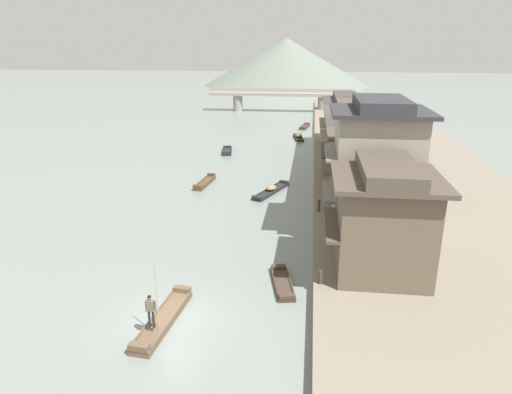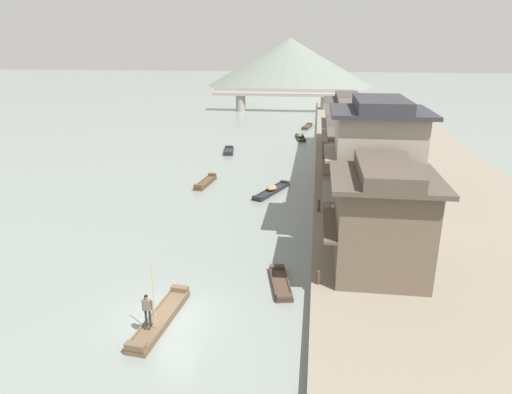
{
  "view_description": "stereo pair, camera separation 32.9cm",
  "coord_description": "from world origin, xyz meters",
  "px_view_note": "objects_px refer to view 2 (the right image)",
  "views": [
    {
      "loc": [
        6.32,
        -18.26,
        12.58
      ],
      "look_at": [
        2.24,
        14.73,
        1.29
      ],
      "focal_mm": 31.9,
      "sensor_mm": 36.0,
      "label": 1
    },
    {
      "loc": [
        6.65,
        -18.22,
        12.58
      ],
      "look_at": [
        2.24,
        14.73,
        1.29
      ],
      "focal_mm": 31.9,
      "sensor_mm": 36.0,
      "label": 2
    }
  ],
  "objects_px": {
    "stone_bridge": "(283,97)",
    "mooring_post_dock_mid": "(319,206)",
    "boat_moored_far": "(307,127)",
    "house_waterfront_tall": "(361,163)",
    "boat_moored_second": "(229,151)",
    "house_waterfront_far": "(350,133)",
    "house_waterfront_narrow": "(357,147)",
    "house_waterfront_end": "(346,120)",
    "boat_midriver_drifting": "(206,183)",
    "house_waterfront_nearest": "(382,220)",
    "mooring_post_dock_near": "(318,277)",
    "boat_moored_nearest": "(272,190)",
    "boatman_person": "(148,306)",
    "boat_moored_third": "(280,283)",
    "boat_midriver_upstream": "(301,137)",
    "boat_foreground_poled": "(160,319)",
    "house_waterfront_second": "(375,168)"
  },
  "relations": [
    {
      "from": "boat_moored_second",
      "to": "house_waterfront_far",
      "type": "xyz_separation_m",
      "value": [
        13.98,
        -4.41,
        3.46
      ]
    },
    {
      "from": "boat_foreground_poled",
      "to": "house_waterfront_narrow",
      "type": "relative_size",
      "value": 0.82
    },
    {
      "from": "boat_moored_nearest",
      "to": "mooring_post_dock_mid",
      "type": "bearing_deg",
      "value": -55.34
    },
    {
      "from": "mooring_post_dock_near",
      "to": "house_waterfront_second",
      "type": "bearing_deg",
      "value": 66.24
    },
    {
      "from": "house_waterfront_far",
      "to": "house_waterfront_narrow",
      "type": "bearing_deg",
      "value": -89.17
    },
    {
      "from": "boat_moored_second",
      "to": "house_waterfront_end",
      "type": "distance_m",
      "value": 14.95
    },
    {
      "from": "boat_foreground_poled",
      "to": "boat_moored_third",
      "type": "height_order",
      "value": "boat_foreground_poled"
    },
    {
      "from": "house_waterfront_nearest",
      "to": "house_waterfront_end",
      "type": "relative_size",
      "value": 0.75
    },
    {
      "from": "boatman_person",
      "to": "mooring_post_dock_near",
      "type": "xyz_separation_m",
      "value": [
        7.47,
        4.65,
        -0.56
      ]
    },
    {
      "from": "boat_moored_third",
      "to": "boat_midriver_drifting",
      "type": "relative_size",
      "value": 0.86
    },
    {
      "from": "boat_moored_nearest",
      "to": "boat_moored_far",
      "type": "relative_size",
      "value": 1.26
    },
    {
      "from": "boatman_person",
      "to": "boat_moored_nearest",
      "type": "height_order",
      "value": "boatman_person"
    },
    {
      "from": "boatman_person",
      "to": "boat_midriver_upstream",
      "type": "xyz_separation_m",
      "value": [
        4.92,
        45.78,
        -1.31
      ]
    },
    {
      "from": "boat_moored_far",
      "to": "house_waterfront_end",
      "type": "distance_m",
      "value": 15.66
    },
    {
      "from": "house_waterfront_far",
      "to": "boat_midriver_upstream",
      "type": "bearing_deg",
      "value": 112.18
    },
    {
      "from": "house_waterfront_end",
      "to": "boat_moored_nearest",
      "type": "bearing_deg",
      "value": -111.3
    },
    {
      "from": "boatman_person",
      "to": "mooring_post_dock_mid",
      "type": "height_order",
      "value": "boatman_person"
    },
    {
      "from": "boat_foreground_poled",
      "to": "mooring_post_dock_near",
      "type": "bearing_deg",
      "value": 25.57
    },
    {
      "from": "boat_midriver_upstream",
      "to": "house_waterfront_far",
      "type": "relative_size",
      "value": 0.52
    },
    {
      "from": "house_waterfront_narrow",
      "to": "house_waterfront_tall",
      "type": "bearing_deg",
      "value": -90.71
    },
    {
      "from": "boat_moored_nearest",
      "to": "house_waterfront_tall",
      "type": "bearing_deg",
      "value": -21.14
    },
    {
      "from": "boat_moored_third",
      "to": "house_waterfront_tall",
      "type": "bearing_deg",
      "value": 68.72
    },
    {
      "from": "boat_moored_second",
      "to": "boat_midriver_upstream",
      "type": "distance_m",
      "value": 12.66
    },
    {
      "from": "boatman_person",
      "to": "boat_midriver_upstream",
      "type": "height_order",
      "value": "boatman_person"
    },
    {
      "from": "boat_moored_second",
      "to": "boat_midriver_drifting",
      "type": "xyz_separation_m",
      "value": [
        0.31,
        -13.09,
        0.02
      ]
    },
    {
      "from": "boat_moored_far",
      "to": "house_waterfront_tall",
      "type": "height_order",
      "value": "house_waterfront_tall"
    },
    {
      "from": "mooring_post_dock_near",
      "to": "stone_bridge",
      "type": "distance_m",
      "value": 67.37
    },
    {
      "from": "boatman_person",
      "to": "boat_midriver_upstream",
      "type": "relative_size",
      "value": 0.7
    },
    {
      "from": "boatman_person",
      "to": "house_waterfront_far",
      "type": "distance_m",
      "value": 33.58
    },
    {
      "from": "boat_moored_nearest",
      "to": "mooring_post_dock_near",
      "type": "height_order",
      "value": "mooring_post_dock_near"
    },
    {
      "from": "house_waterfront_second",
      "to": "boat_midriver_drifting",
      "type": "bearing_deg",
      "value": 142.75
    },
    {
      "from": "boat_midriver_upstream",
      "to": "stone_bridge",
      "type": "distance_m",
      "value": 26.36
    },
    {
      "from": "boat_foreground_poled",
      "to": "boat_moored_second",
      "type": "height_order",
      "value": "boat_foreground_poled"
    },
    {
      "from": "boat_midriver_drifting",
      "to": "house_waterfront_far",
      "type": "height_order",
      "value": "house_waterfront_far"
    },
    {
      "from": "house_waterfront_second",
      "to": "stone_bridge",
      "type": "relative_size",
      "value": 0.32
    },
    {
      "from": "boat_foreground_poled",
      "to": "mooring_post_dock_mid",
      "type": "xyz_separation_m",
      "value": [
        7.38,
        14.42,
        0.91
      ]
    },
    {
      "from": "boat_midriver_upstream",
      "to": "mooring_post_dock_mid",
      "type": "distance_m",
      "value": 30.36
    },
    {
      "from": "stone_bridge",
      "to": "mooring_post_dock_mid",
      "type": "bearing_deg",
      "value": -82.82
    },
    {
      "from": "house_waterfront_tall",
      "to": "mooring_post_dock_near",
      "type": "distance_m",
      "value": 14.61
    },
    {
      "from": "house_waterfront_tall",
      "to": "house_waterfront_narrow",
      "type": "relative_size",
      "value": 0.95
    },
    {
      "from": "boat_foreground_poled",
      "to": "boatman_person",
      "type": "xyz_separation_m",
      "value": [
        -0.09,
        -1.12,
        1.39
      ]
    },
    {
      "from": "boat_foreground_poled",
      "to": "boatman_person",
      "type": "height_order",
      "value": "boatman_person"
    },
    {
      "from": "boat_midriver_drifting",
      "to": "stone_bridge",
      "type": "xyz_separation_m",
      "value": [
        3.44,
        48.52,
        2.63
      ]
    },
    {
      "from": "boat_moored_second",
      "to": "boat_moored_far",
      "type": "relative_size",
      "value": 0.84
    },
    {
      "from": "house_waterfront_end",
      "to": "mooring_post_dock_mid",
      "type": "distance_m",
      "value": 24.96
    },
    {
      "from": "boat_midriver_drifting",
      "to": "stone_bridge",
      "type": "height_order",
      "value": "stone_bridge"
    },
    {
      "from": "boat_moored_nearest",
      "to": "house_waterfront_narrow",
      "type": "relative_size",
      "value": 0.84
    },
    {
      "from": "house_waterfront_narrow",
      "to": "house_waterfront_end",
      "type": "bearing_deg",
      "value": 90.32
    },
    {
      "from": "boat_foreground_poled",
      "to": "boat_moored_third",
      "type": "distance_m",
      "value": 6.82
    },
    {
      "from": "boat_foreground_poled",
      "to": "boat_moored_third",
      "type": "xyz_separation_m",
      "value": [
        5.37,
        4.2,
        -0.04
      ]
    }
  ]
}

